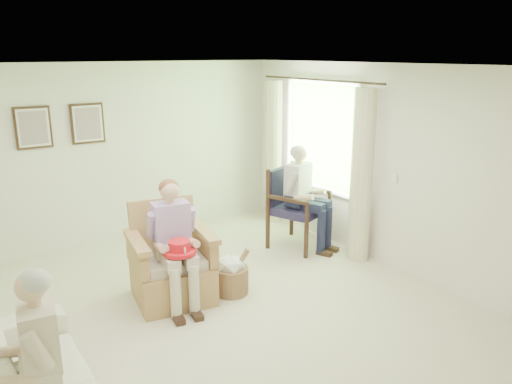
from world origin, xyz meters
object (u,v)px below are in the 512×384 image
person_sofa (35,351)px  wood_armchair (295,203)px  red_hat (179,249)px  hatbox (231,274)px  wicker_armchair (171,269)px  person_dark (303,189)px  person_wicker (175,235)px

person_sofa → wood_armchair: bearing=125.0°
wood_armchair → red_hat: wood_armchair is taller
red_hat → hatbox: 0.84m
wicker_armchair → person_dark: person_dark is taller
red_hat → wicker_armchair: bearing=82.9°
person_wicker → person_dark: person_dark is taller
person_wicker → person_sofa: bearing=-131.8°
wicker_armchair → red_hat: 0.51m
person_wicker → hatbox: person_wicker is taller
wicker_armchair → person_sofa: person_sofa is taller
wicker_armchair → hatbox: 0.70m
person_sofa → red_hat: bearing=132.5°
wood_armchair → red_hat: size_ratio=3.20×
person_dark → hatbox: (-1.58, -0.63, -0.64)m
wicker_armchair → person_dark: (2.21, 0.35, 0.52)m
person_sofa → person_dark: bearing=122.9°
wood_armchair → red_hat: 2.42m
wicker_armchair → wood_armchair: 2.29m
person_dark → hatbox: bearing=-179.6°
person_wicker → red_hat: (-0.04, -0.20, -0.09)m
red_hat → person_wicker: bearing=77.9°
person_dark → red_hat: 2.36m
wood_armchair → person_dark: size_ratio=0.78×
person_dark → person_sofa: size_ratio=1.13×
person_sofa → red_hat: (1.65, 1.16, -0.01)m
wicker_armchair → person_sofa: bearing=-129.0°
wicker_armchair → person_wicker: person_wicker is taller
red_hat → hatbox: size_ratio=0.59×
wicker_armchair → red_hat: wicker_armchair is taller
wicker_armchair → hatbox: (0.63, -0.28, -0.12)m
wood_armchair → person_wicker: 2.32m
person_sofa → person_wicker: bearing=136.2°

